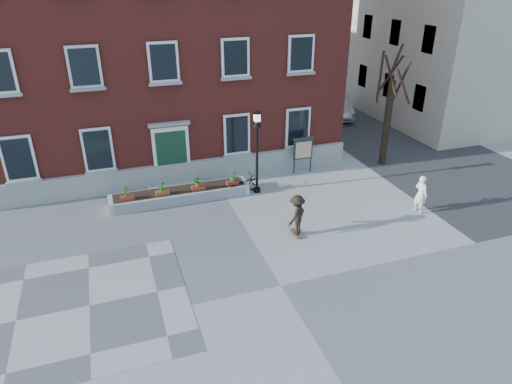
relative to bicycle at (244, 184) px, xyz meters
name	(u,v)px	position (x,y,z in m)	size (l,w,h in m)	color
ground	(281,286)	(-0.91, -6.96, -0.44)	(100.00, 100.00, 0.00)	gray
checker_patch	(89,306)	(-6.91, -5.96, -0.44)	(6.00, 6.00, 0.01)	#575759
bicycle	(244,184)	(0.00, 0.00, 0.00)	(0.59, 1.69, 0.89)	black
parked_car	(335,105)	(9.73, 9.60, 0.34)	(1.66, 4.77, 1.57)	#ABADB0
bystander	(421,194)	(6.53, -4.16, 0.40)	(0.62, 0.40, 1.69)	silver
brick_building	(148,35)	(-2.91, 7.01, 5.86)	(18.40, 10.85, 12.60)	maroon
planter_assembly	(181,194)	(-2.90, 0.21, -0.14)	(6.20, 1.12, 1.15)	silver
bare_tree	(388,112)	(8.10, 1.05, 2.35)	(1.83, 1.83, 6.16)	black
side_street	(410,3)	(17.08, 12.82, 6.58)	(15.20, 36.00, 14.50)	#37373A
lamp_post	(257,141)	(0.61, -0.10, 2.10)	(0.40, 0.40, 3.93)	black
notice_board	(303,149)	(3.53, 1.29, 0.82)	(1.10, 0.16, 1.87)	#1A3421
skateboarder	(297,215)	(0.83, -4.18, 0.44)	(1.20, 1.13, 1.71)	brown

